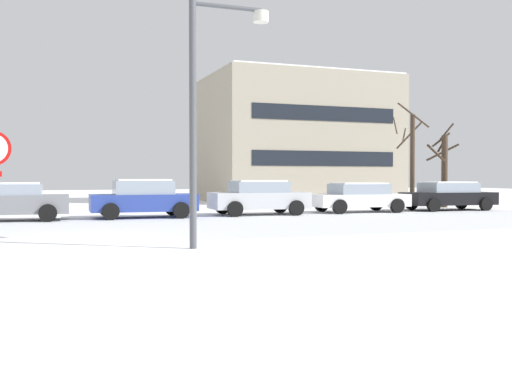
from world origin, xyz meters
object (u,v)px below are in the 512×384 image
at_px(parked_car_blue, 143,198).
at_px(parked_car_silver, 259,197).
at_px(street_lamp, 208,95).
at_px(parked_car_white, 359,197).
at_px(parked_car_gray, 9,201).
at_px(parked_car_black, 448,195).

relative_size(parked_car_blue, parked_car_silver, 1.00).
height_order(street_lamp, parked_car_white, street_lamp).
height_order(parked_car_gray, parked_car_white, parked_car_gray).
distance_m(parked_car_gray, parked_car_blue, 4.89).
height_order(street_lamp, parked_car_blue, street_lamp).
bearing_deg(parked_car_white, parked_car_blue, -179.29).
height_order(parked_car_white, parked_car_black, parked_car_black).
distance_m(parked_car_silver, parked_car_black, 9.77).
relative_size(street_lamp, parked_car_blue, 1.35).
xyz_separation_m(parked_car_silver, parked_car_black, (9.77, 0.01, -0.04)).
xyz_separation_m(parked_car_gray, parked_car_silver, (9.77, 0.11, 0.02)).
xyz_separation_m(parked_car_gray, parked_car_blue, (4.89, 0.06, 0.04)).
bearing_deg(parked_car_gray, parked_car_white, 0.70).
xyz_separation_m(parked_car_blue, parked_car_white, (9.77, 0.12, -0.07)).
xyz_separation_m(parked_car_silver, parked_car_white, (4.89, 0.07, -0.05)).
height_order(street_lamp, parked_car_black, street_lamp).
bearing_deg(street_lamp, parked_car_gray, 113.43).
xyz_separation_m(parked_car_gray, parked_car_black, (19.55, 0.12, -0.02)).
distance_m(street_lamp, parked_car_gray, 11.70).
height_order(parked_car_gray, parked_car_black, parked_car_gray).
height_order(street_lamp, parked_car_gray, street_lamp).
distance_m(parked_car_blue, parked_car_black, 14.66).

